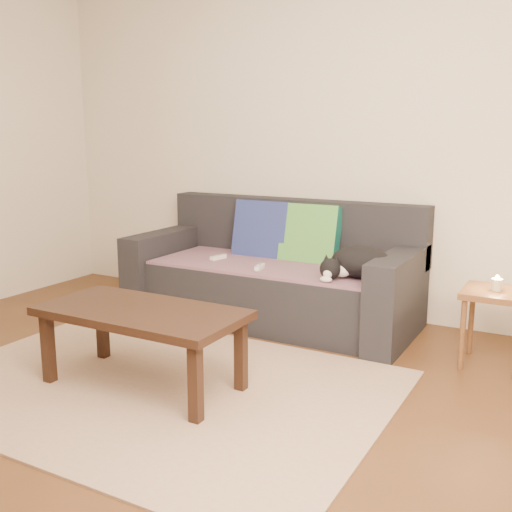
{
  "coord_description": "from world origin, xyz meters",
  "views": [
    {
      "loc": [
        1.97,
        -2.28,
        1.36
      ],
      "look_at": [
        0.05,
        1.2,
        0.55
      ],
      "focal_mm": 42.0,
      "sensor_mm": 36.0,
      "label": 1
    }
  ],
  "objects_px": {
    "coffee_table": "(142,319)",
    "wii_remote_a": "(218,257)",
    "side_table": "(495,304)",
    "sofa": "(274,278)",
    "wii_remote_b": "(260,267)",
    "cat": "(358,263)"
  },
  "relations": [
    {
      "from": "coffee_table",
      "to": "side_table",
      "type": "bearing_deg",
      "value": 37.82
    },
    {
      "from": "coffee_table",
      "to": "cat",
      "type": "bearing_deg",
      "value": 58.47
    },
    {
      "from": "sofa",
      "to": "wii_remote_b",
      "type": "distance_m",
      "value": 0.33
    },
    {
      "from": "sofa",
      "to": "side_table",
      "type": "bearing_deg",
      "value": -7.33
    },
    {
      "from": "sofa",
      "to": "wii_remote_a",
      "type": "bearing_deg",
      "value": -159.85
    },
    {
      "from": "cat",
      "to": "wii_remote_b",
      "type": "distance_m",
      "value": 0.69
    },
    {
      "from": "wii_remote_a",
      "to": "coffee_table",
      "type": "xyz_separation_m",
      "value": [
        0.35,
        -1.31,
        -0.06
      ]
    },
    {
      "from": "wii_remote_b",
      "to": "side_table",
      "type": "relative_size",
      "value": 0.32
    },
    {
      "from": "cat",
      "to": "wii_remote_b",
      "type": "xyz_separation_m",
      "value": [
        -0.68,
        -0.09,
        -0.09
      ]
    },
    {
      "from": "wii_remote_a",
      "to": "side_table",
      "type": "distance_m",
      "value": 1.97
    },
    {
      "from": "side_table",
      "to": "coffee_table",
      "type": "height_order",
      "value": "side_table"
    },
    {
      "from": "wii_remote_a",
      "to": "wii_remote_b",
      "type": "height_order",
      "value": "same"
    },
    {
      "from": "side_table",
      "to": "coffee_table",
      "type": "xyz_separation_m",
      "value": [
        -1.62,
        -1.25,
        0.01
      ]
    },
    {
      "from": "side_table",
      "to": "coffee_table",
      "type": "bearing_deg",
      "value": -142.18
    },
    {
      "from": "sofa",
      "to": "side_table",
      "type": "distance_m",
      "value": 1.58
    },
    {
      "from": "side_table",
      "to": "sofa",
      "type": "bearing_deg",
      "value": 172.67
    },
    {
      "from": "wii_remote_a",
      "to": "coffee_table",
      "type": "distance_m",
      "value": 1.36
    },
    {
      "from": "cat",
      "to": "wii_remote_a",
      "type": "bearing_deg",
      "value": 166.52
    },
    {
      "from": "wii_remote_a",
      "to": "coffee_table",
      "type": "relative_size",
      "value": 0.13
    },
    {
      "from": "sofa",
      "to": "side_table",
      "type": "xyz_separation_m",
      "value": [
        1.57,
        -0.2,
        0.07
      ]
    },
    {
      "from": "wii_remote_b",
      "to": "coffee_table",
      "type": "bearing_deg",
      "value": 162.52
    },
    {
      "from": "coffee_table",
      "to": "wii_remote_a",
      "type": "bearing_deg",
      "value": 104.85
    }
  ]
}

